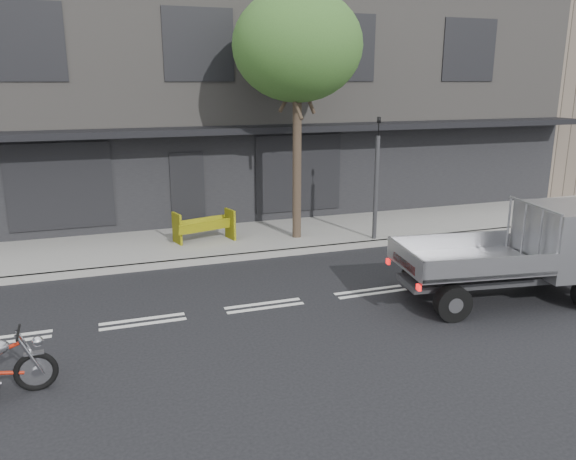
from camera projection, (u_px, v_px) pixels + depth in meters
The scene contains 8 objects.
ground at pixel (264, 306), 11.38m from camera, with size 80.00×80.00×0.00m, color black.
sidewalk at pixel (217, 242), 15.66m from camera, with size 32.00×3.20×0.15m, color gray.
kerb at pixel (230, 258), 14.20m from camera, with size 32.00×0.20×0.15m, color gray.
building_main at pixel (176, 92), 20.69m from camera, with size 26.00×10.00×8.00m, color slate.
street_tree at pixel (297, 47), 14.55m from camera, with size 3.40×3.40×6.74m.
traffic_light_pole at pixel (376, 185), 15.33m from camera, with size 0.12×0.12×3.50m.
flatbed_ute at pixel (550, 244), 11.61m from camera, with size 4.58×2.34×2.03m.
construction_barrier at pixel (206, 228), 15.13m from camera, with size 1.57×0.63×0.88m, color #F3EF0C, non-canonical shape.
Camera 1 is at (-2.97, -10.19, 4.43)m, focal length 35.00 mm.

